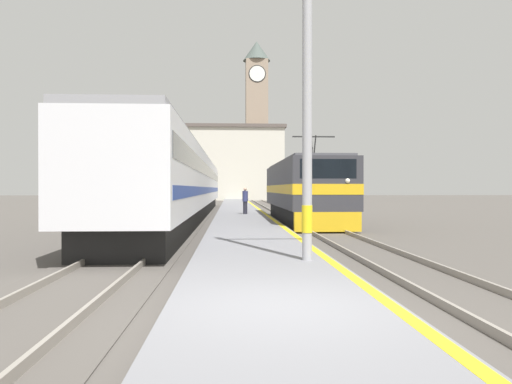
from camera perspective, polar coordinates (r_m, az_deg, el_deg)
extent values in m
plane|color=#514C47|center=(36.70, -1.83, -2.49)|extent=(200.00, 200.00, 0.00)
cube|color=slate|center=(31.70, -1.65, -2.69)|extent=(3.18, 140.00, 0.29)
cube|color=yellow|center=(31.75, 0.95, -2.42)|extent=(0.20, 140.00, 0.00)
cube|color=#514C47|center=(31.94, 4.20, -2.91)|extent=(2.84, 140.00, 0.02)
cube|color=gray|center=(31.86, 2.91, -2.77)|extent=(0.07, 140.00, 0.14)
cube|color=gray|center=(32.03, 5.47, -2.75)|extent=(0.07, 140.00, 0.14)
cube|color=#514C47|center=(31.82, -7.99, -2.92)|extent=(2.83, 140.00, 0.02)
cube|color=gray|center=(31.88, -9.28, -2.77)|extent=(0.07, 140.00, 0.14)
cube|color=gray|center=(31.76, -6.70, -2.78)|extent=(0.07, 140.00, 0.14)
cube|color=black|center=(27.51, 5.35, -2.52)|extent=(2.46, 13.19, 0.90)
cube|color=#333338|center=(27.47, 5.35, 0.82)|extent=(2.90, 14.33, 2.31)
cube|color=gold|center=(27.47, 5.35, 0.34)|extent=(2.92, 14.35, 0.44)
cube|color=gold|center=(20.60, 8.17, -3.38)|extent=(2.75, 0.30, 0.81)
cube|color=black|center=(20.48, 8.23, 2.64)|extent=(2.32, 0.12, 0.80)
sphere|color=white|center=(20.29, 6.04, 1.29)|extent=(0.20, 0.20, 0.20)
sphere|color=white|center=(20.60, 10.43, 1.27)|extent=(0.20, 0.20, 0.20)
cube|color=#4C4C51|center=(27.51, 5.36, 3.34)|extent=(2.61, 13.62, 0.12)
cylinder|color=#333333|center=(23.67, 6.74, 5.18)|extent=(0.06, 0.63, 1.03)
cylinder|color=#333333|center=(24.36, 6.46, 5.04)|extent=(0.06, 0.63, 1.03)
cube|color=#262626|center=(24.06, 6.60, 6.30)|extent=(2.03, 0.08, 0.06)
cube|color=black|center=(32.45, -7.89, -2.08)|extent=(2.46, 40.41, 0.90)
cube|color=silver|center=(32.42, -7.89, 1.23)|extent=(2.90, 42.09, 2.85)
cube|color=black|center=(32.43, -7.89, 2.24)|extent=(2.92, 41.25, 0.64)
cube|color=navy|center=(32.42, -7.89, 0.23)|extent=(2.92, 41.25, 0.36)
cube|color=gray|center=(32.48, -7.89, 3.92)|extent=(2.67, 42.09, 0.20)
cylinder|color=#9E9EA3|center=(11.27, 5.87, 14.11)|extent=(0.21, 0.21, 8.47)
cylinder|color=yellow|center=(10.97, 5.86, -3.08)|extent=(0.23, 0.23, 0.60)
cylinder|color=#23232D|center=(30.58, -1.24, -1.81)|extent=(0.26, 0.26, 0.77)
cylinder|color=navy|center=(30.56, -1.24, -0.49)|extent=(0.34, 0.34, 0.64)
sphere|color=tan|center=(30.56, -1.24, 0.31)|extent=(0.21, 0.21, 0.21)
cube|color=gray|center=(87.31, 0.07, 7.09)|extent=(3.77, 3.77, 24.02)
cylinder|color=black|center=(87.03, 0.14, 13.37)|extent=(2.94, 0.06, 2.94)
cylinder|color=white|center=(87.00, 0.14, 13.38)|extent=(2.64, 0.10, 2.64)
cone|color=#47514C|center=(89.94, 0.07, 15.80)|extent=(4.72, 4.72, 3.40)
cube|color=beige|center=(79.21, -4.50, 3.10)|extent=(20.80, 7.28, 11.17)
cube|color=#564C47|center=(79.70, -4.50, 7.30)|extent=(21.40, 7.88, 0.50)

